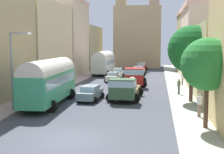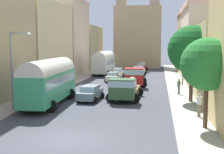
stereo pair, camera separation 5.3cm
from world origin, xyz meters
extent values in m
plane|color=#3E4049|center=(0.00, 27.00, 0.00)|extent=(154.00, 154.00, 0.00)
cube|color=#B4A39A|center=(-7.25, 27.00, 0.07)|extent=(2.50, 70.00, 0.14)
cube|color=#A7AD9B|center=(7.25, 27.00, 0.07)|extent=(2.50, 70.00, 0.14)
cube|color=beige|center=(-10.97, 23.59, 5.48)|extent=(4.94, 13.86, 10.97)
cube|color=beige|center=(-10.77, 36.71, 6.34)|extent=(4.54, 11.08, 12.69)
cube|color=beige|center=(-10.77, 36.71, 12.95)|extent=(5.00, 11.08, 0.53)
cube|color=tan|center=(-10.89, 49.87, 4.63)|extent=(4.79, 13.69, 9.26)
cube|color=tan|center=(10.86, 15.64, 3.61)|extent=(4.73, 14.89, 7.23)
cube|color=beige|center=(11.04, 30.16, 5.16)|extent=(5.07, 13.68, 10.32)
cube|color=beige|center=(11.04, 30.16, 10.66)|extent=(5.58, 13.68, 0.68)
cube|color=tan|center=(10.65, 42.79, 5.33)|extent=(4.31, 10.27, 10.65)
cube|color=tan|center=(10.65, 42.79, 10.89)|extent=(4.74, 10.27, 0.47)
cube|color=tan|center=(0.00, 55.98, 6.99)|extent=(10.67, 6.85, 13.97)
cube|color=tan|center=(-3.74, 54.27, 9.87)|extent=(2.26, 2.26, 19.74)
cube|color=tan|center=(3.74, 54.27, 9.87)|extent=(2.26, 2.26, 19.74)
cube|color=#359A6A|center=(-4.58, 9.44, 1.71)|extent=(2.74, 9.91, 2.42)
cylinder|color=silver|center=(-4.58, 9.44, 2.92)|extent=(2.69, 9.71, 2.27)
cube|color=#99B7C6|center=(-4.58, 9.44, 2.24)|extent=(2.76, 9.13, 0.77)
cylinder|color=black|center=(-5.82, 12.43, 0.50)|extent=(1.00, 0.35, 1.00)
cylinder|color=black|center=(-3.62, 12.52, 0.50)|extent=(1.00, 0.35, 1.00)
cylinder|color=black|center=(-5.55, 6.35, 0.50)|extent=(1.00, 0.35, 1.00)
cylinder|color=black|center=(-3.35, 6.44, 0.50)|extent=(1.00, 0.35, 1.00)
cube|color=silver|center=(-4.71, 37.07, 1.73)|extent=(2.58, 9.31, 2.46)
cylinder|color=silver|center=(-4.71, 37.07, 2.96)|extent=(2.53, 9.12, 2.38)
cube|color=#99B7C6|center=(-4.71, 37.07, 2.27)|extent=(2.62, 8.57, 0.79)
cylinder|color=black|center=(-5.81, 39.97, 0.50)|extent=(1.00, 0.35, 1.00)
cylinder|color=black|center=(-3.51, 39.93, 0.50)|extent=(1.00, 0.35, 1.00)
cylinder|color=black|center=(-5.91, 34.22, 0.50)|extent=(1.00, 0.35, 1.00)
cylinder|color=black|center=(-3.60, 34.18, 0.50)|extent=(1.00, 0.35, 1.00)
cube|color=#315133|center=(1.72, 11.07, 1.35)|extent=(2.34, 1.96, 1.79)
cube|color=#99B7C6|center=(1.72, 11.07, 1.85)|extent=(2.39, 2.03, 0.57)
cube|color=brown|center=(1.81, 14.37, 0.73)|extent=(2.42, 4.76, 0.55)
ellipsoid|color=beige|center=(1.43, 15.78, 1.24)|extent=(0.75, 0.89, 0.49)
ellipsoid|color=beige|center=(2.01, 14.54, 1.30)|extent=(1.00, 0.95, 0.60)
ellipsoid|color=beige|center=(1.31, 15.91, 1.26)|extent=(0.81, 0.94, 0.53)
ellipsoid|color=beige|center=(2.23, 15.74, 1.66)|extent=(0.95, 1.04, 0.55)
ellipsoid|color=beige|center=(2.28, 15.17, 1.63)|extent=(1.08, 1.17, 0.53)
cylinder|color=black|center=(2.87, 11.25, 0.45)|extent=(0.90, 0.32, 0.90)
cylinder|color=black|center=(0.58, 11.31, 0.45)|extent=(0.90, 0.32, 0.90)
cylinder|color=black|center=(2.98, 15.20, 0.45)|extent=(0.90, 0.32, 0.90)
cylinder|color=black|center=(0.69, 15.27, 0.45)|extent=(0.90, 0.32, 0.90)
cube|color=#B21F1C|center=(1.98, 21.01, 1.46)|extent=(2.36, 1.97, 2.01)
cube|color=#99B7C6|center=(1.98, 21.01, 2.02)|extent=(2.41, 2.04, 0.64)
cube|color=brown|center=(1.80, 24.49, 0.73)|extent=(2.53, 5.24, 0.55)
ellipsoid|color=#ECE6C1|center=(1.60, 25.22, 1.26)|extent=(1.04, 1.04, 0.53)
ellipsoid|color=beige|center=(1.96, 24.29, 1.29)|extent=(0.99, 0.84, 0.58)
ellipsoid|color=beige|center=(2.41, 23.48, 1.29)|extent=(0.84, 0.94, 0.59)
ellipsoid|color=beige|center=(2.29, 24.49, 1.67)|extent=(1.03, 1.16, 0.56)
ellipsoid|color=silver|center=(2.20, 24.72, 1.62)|extent=(0.94, 0.88, 0.52)
ellipsoid|color=beige|center=(2.02, 25.66, 1.68)|extent=(1.10, 0.93, 0.57)
cylinder|color=black|center=(3.10, 21.36, 0.45)|extent=(0.90, 0.31, 0.90)
cylinder|color=black|center=(0.83, 21.24, 0.45)|extent=(0.90, 0.31, 0.90)
cylinder|color=black|center=(2.88, 25.55, 0.45)|extent=(0.90, 0.31, 0.90)
cylinder|color=black|center=(0.61, 25.43, 0.45)|extent=(0.90, 0.31, 0.90)
cube|color=red|center=(1.64, 29.44, 0.63)|extent=(1.98, 3.82, 0.72)
cube|color=#9BACC8|center=(1.64, 29.44, 1.26)|extent=(1.67, 2.02, 0.53)
cylinder|color=black|center=(2.59, 28.33, 0.30)|extent=(0.60, 0.21, 0.60)
cylinder|color=black|center=(0.81, 28.24, 0.30)|extent=(0.60, 0.21, 0.60)
cylinder|color=black|center=(2.46, 30.64, 0.30)|extent=(0.60, 0.21, 0.60)
cylinder|color=black|center=(0.69, 30.54, 0.30)|extent=(0.60, 0.21, 0.60)
cube|color=silver|center=(1.51, 36.63, 0.65)|extent=(2.04, 4.19, 0.75)
cube|color=#95ACC4|center=(1.51, 36.63, 1.31)|extent=(1.69, 2.23, 0.57)
cylinder|color=black|center=(2.29, 35.30, 0.30)|extent=(0.60, 0.21, 0.60)
cylinder|color=black|center=(0.54, 35.43, 0.30)|extent=(0.60, 0.21, 0.60)
cylinder|color=black|center=(2.47, 37.82, 0.30)|extent=(0.60, 0.21, 0.60)
cylinder|color=black|center=(0.73, 37.95, 0.30)|extent=(0.60, 0.21, 0.60)
cube|color=#B93526|center=(1.48, 46.81, 0.67)|extent=(1.81, 3.75, 0.81)
cube|color=#A5C1D0|center=(1.48, 46.81, 1.37)|extent=(1.57, 1.96, 0.59)
cylinder|color=black|center=(2.33, 45.64, 0.30)|extent=(0.60, 0.21, 0.60)
cylinder|color=black|center=(0.58, 45.67, 0.30)|extent=(0.60, 0.21, 0.60)
cylinder|color=black|center=(2.37, 47.95, 0.30)|extent=(0.60, 0.21, 0.60)
cylinder|color=black|center=(0.63, 47.98, 0.30)|extent=(0.60, 0.21, 0.60)
cube|color=slate|center=(-1.49, 12.10, 0.61)|extent=(1.78, 4.37, 0.69)
cube|color=#A0BACC|center=(-1.49, 12.10, 1.20)|extent=(1.49, 2.30, 0.48)
cylinder|color=black|center=(-2.21, 13.47, 0.30)|extent=(0.60, 0.21, 0.60)
cylinder|color=black|center=(-0.64, 13.39, 0.30)|extent=(0.60, 0.21, 0.60)
cylinder|color=black|center=(-2.35, 10.80, 0.30)|extent=(0.60, 0.21, 0.60)
cylinder|color=black|center=(-0.78, 10.72, 0.30)|extent=(0.60, 0.21, 0.60)
cube|color=silver|center=(-1.46, 26.73, 0.62)|extent=(1.73, 3.70, 0.70)
cube|color=#9CB7BE|center=(-1.46, 26.73, 1.20)|extent=(1.47, 1.95, 0.47)
cylinder|color=black|center=(-2.20, 27.89, 0.30)|extent=(0.60, 0.21, 0.60)
cylinder|color=black|center=(-0.62, 27.82, 0.30)|extent=(0.60, 0.21, 0.60)
cylinder|color=black|center=(-2.29, 25.63, 0.30)|extent=(0.60, 0.21, 0.60)
cylinder|color=black|center=(-0.72, 25.57, 0.30)|extent=(0.60, 0.21, 0.60)
cube|color=silver|center=(-1.64, 33.13, 0.62)|extent=(1.86, 4.01, 0.70)
cube|color=#9BBAC6|center=(-1.64, 33.13, 1.24)|extent=(1.54, 2.13, 0.52)
cylinder|color=black|center=(-2.52, 34.28, 0.30)|extent=(0.60, 0.21, 0.60)
cylinder|color=black|center=(-0.93, 34.40, 0.30)|extent=(0.60, 0.21, 0.60)
cylinder|color=black|center=(-2.34, 31.87, 0.30)|extent=(0.60, 0.21, 0.60)
cylinder|color=black|center=(-0.76, 31.98, 0.30)|extent=(0.60, 0.21, 0.60)
cylinder|color=#6A615E|center=(8.00, 23.92, 0.07)|extent=(0.19, 0.19, 0.14)
cylinder|color=#6A615E|center=(8.00, 23.92, 0.56)|extent=(0.31, 0.31, 0.85)
cylinder|color=silver|center=(8.00, 23.92, 1.29)|extent=(0.48, 0.48, 0.61)
sphere|color=tan|center=(8.00, 23.92, 1.71)|extent=(0.21, 0.21, 0.21)
cylinder|color=#424D49|center=(7.06, 16.17, 0.07)|extent=(0.19, 0.19, 0.14)
cylinder|color=#424D49|center=(7.06, 16.17, 0.55)|extent=(0.31, 0.31, 0.82)
cylinder|color=#536549|center=(7.06, 16.17, 1.26)|extent=(0.48, 0.48, 0.60)
sphere|color=tan|center=(7.06, 16.17, 1.68)|extent=(0.23, 0.23, 0.23)
cylinder|color=#7D6357|center=(7.88, 6.12, 0.07)|extent=(0.20, 0.20, 0.14)
cylinder|color=#7D6357|center=(7.88, 6.12, 0.60)|extent=(0.24, 0.24, 0.91)
cylinder|color=silver|center=(7.88, 6.12, 1.35)|extent=(0.37, 0.37, 0.59)
sphere|color=tan|center=(7.88, 6.12, 1.74)|extent=(0.20, 0.20, 0.20)
cylinder|color=gray|center=(-6.50, 6.28, 3.17)|extent=(0.16, 0.16, 6.35)
cylinder|color=gray|center=(-5.75, 6.28, 6.25)|extent=(1.50, 0.11, 0.11)
ellipsoid|color=silver|center=(-5.00, 6.28, 6.15)|extent=(0.44, 0.28, 0.20)
cylinder|color=brown|center=(7.90, 3.21, 1.45)|extent=(0.28, 0.28, 2.91)
sphere|color=#25732E|center=(7.90, 3.21, 4.14)|extent=(3.29, 3.29, 3.29)
cylinder|color=brown|center=(7.90, 12.32, 1.63)|extent=(0.35, 0.35, 3.25)
sphere|color=#175921|center=(7.90, 12.32, 4.90)|extent=(4.39, 4.39, 4.39)
camera|label=1|loc=(4.94, -16.28, 5.35)|focal=49.17mm
camera|label=2|loc=(4.99, -16.27, 5.35)|focal=49.17mm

